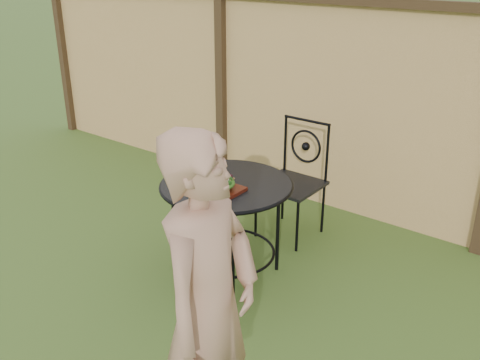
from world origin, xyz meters
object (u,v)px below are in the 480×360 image
at_px(diner, 209,312).
at_px(salad_plate, 219,190).
at_px(patio_table, 227,201).
at_px(patio_chair, 295,176).

xyz_separation_m(diner, salad_plate, (-0.85, 1.08, -0.06)).
height_order(patio_table, salad_plate, salad_plate).
distance_m(patio_table, patio_chair, 0.84).
bearing_deg(patio_chair, patio_table, -92.29).
relative_size(patio_chair, diner, 0.59).
bearing_deg(patio_chair, salad_plate, -88.55).
xyz_separation_m(patio_table, salad_plate, (0.06, -0.15, 0.15)).
bearing_deg(diner, salad_plate, 27.81).
xyz_separation_m(patio_table, diner, (0.91, -1.23, 0.21)).
relative_size(patio_table, salad_plate, 3.42).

